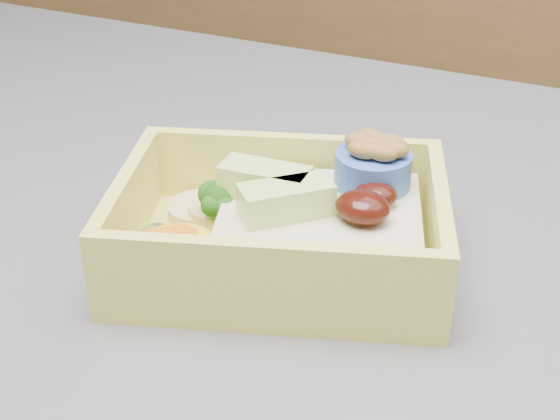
% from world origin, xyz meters
% --- Properties ---
extents(bento_box, '(0.24, 0.20, 0.07)m').
position_xyz_m(bento_box, '(0.22, -0.07, 0.95)').
color(bento_box, '#E5DF5E').
rests_on(bento_box, island).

